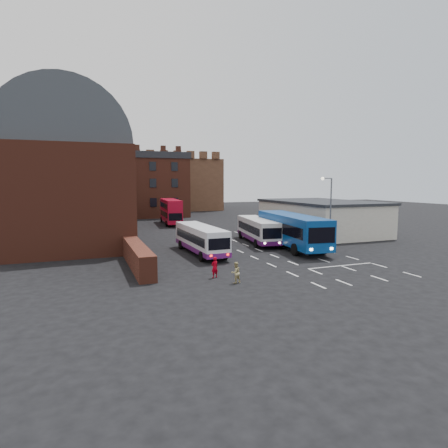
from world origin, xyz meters
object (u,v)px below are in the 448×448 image
object	(u,v)px
bus_white_inbound	(258,229)
pedestrian_beige	(236,273)
bus_white_outbound	(201,237)
street_lamp	(329,206)
bus_red_double	(171,211)
pedestrian_red	(215,267)
bus_blue	(292,228)

from	to	relation	value
bus_white_inbound	pedestrian_beige	bearing A→B (deg)	68.49
bus_white_outbound	pedestrian_beige	world-z (taller)	bus_white_outbound
street_lamp	pedestrian_beige	xyz separation A→B (m)	(-13.13, -8.03, -3.59)
bus_red_double	pedestrian_beige	distance (m)	36.19
street_lamp	bus_white_outbound	bearing A→B (deg)	168.09
pedestrian_red	pedestrian_beige	distance (m)	1.98
pedestrian_red	pedestrian_beige	size ratio (longest dim) A/B	1.05
bus_red_double	pedestrian_red	size ratio (longest dim) A/B	6.74
bus_red_double	street_lamp	world-z (taller)	street_lamp
bus_blue	street_lamp	bearing A→B (deg)	146.23
pedestrian_beige	pedestrian_red	bearing A→B (deg)	-79.12
bus_blue	pedestrian_beige	bearing A→B (deg)	51.82
bus_white_outbound	bus_white_inbound	bearing A→B (deg)	25.00
pedestrian_red	pedestrian_beige	xyz separation A→B (m)	(0.84, -1.79, -0.03)
bus_white_outbound	pedestrian_beige	xyz separation A→B (m)	(-0.87, -10.61, -0.82)
street_lamp	pedestrian_red	bearing A→B (deg)	-155.96
bus_white_inbound	pedestrian_beige	size ratio (longest dim) A/B	7.04
bus_red_double	bus_white_inbound	bearing A→B (deg)	107.60
bus_red_double	pedestrian_red	world-z (taller)	bus_red_double
street_lamp	pedestrian_red	world-z (taller)	street_lamp
bus_blue	bus_red_double	world-z (taller)	bus_red_double
street_lamp	pedestrian_red	size ratio (longest dim) A/B	4.82
bus_blue	pedestrian_beige	xyz separation A→B (m)	(-10.42, -10.36, -1.29)
pedestrian_red	bus_white_outbound	bearing A→B (deg)	-119.50
bus_white_inbound	pedestrian_red	world-z (taller)	bus_white_inbound
bus_blue	street_lamp	world-z (taller)	street_lamp
street_lamp	bus_red_double	bearing A→B (deg)	108.50
bus_white_inbound	bus_blue	size ratio (longest dim) A/B	0.79
bus_red_double	pedestrian_red	bearing A→B (deg)	87.14
bus_white_outbound	pedestrian_red	world-z (taller)	bus_white_outbound
bus_white_inbound	pedestrian_beige	xyz separation A→B (m)	(-8.65, -14.49, -0.86)
street_lamp	pedestrian_beige	bearing A→B (deg)	-148.57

